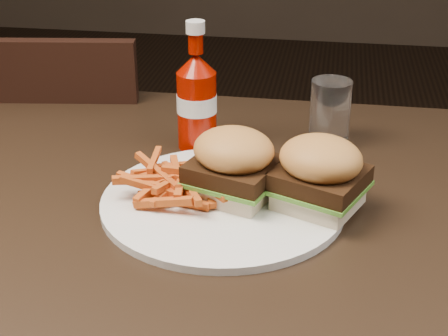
% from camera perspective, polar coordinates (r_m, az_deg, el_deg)
% --- Properties ---
extents(dining_table, '(1.20, 0.80, 0.04)m').
position_cam_1_polar(dining_table, '(0.91, 6.14, -4.51)').
color(dining_table, black).
rests_on(dining_table, ground).
extents(chair_far, '(0.46, 0.46, 0.04)m').
position_cam_1_polar(chair_far, '(1.59, -12.51, -3.00)').
color(chair_far, black).
rests_on(chair_far, ground).
extents(plate, '(0.32, 0.32, 0.01)m').
position_cam_1_polar(plate, '(0.90, -0.11, -2.85)').
color(plate, white).
rests_on(plate, dining_table).
extents(sandwich_half_a, '(0.12, 0.11, 0.02)m').
position_cam_1_polar(sandwich_half_a, '(0.90, 0.79, -1.71)').
color(sandwich_half_a, beige).
rests_on(sandwich_half_a, plate).
extents(sandwich_half_b, '(0.12, 0.12, 0.02)m').
position_cam_1_polar(sandwich_half_b, '(0.88, 7.83, -2.47)').
color(sandwich_half_b, '#F2E2C1').
rests_on(sandwich_half_b, plate).
extents(fries_pile, '(0.14, 0.14, 0.05)m').
position_cam_1_polar(fries_pile, '(0.90, -4.07, -0.97)').
color(fries_pile, '#B33F29').
rests_on(fries_pile, plate).
extents(ketchup_bottle, '(0.07, 0.07, 0.12)m').
position_cam_1_polar(ketchup_bottle, '(1.05, -2.26, 4.81)').
color(ketchup_bottle, '#8B0C00').
rests_on(ketchup_bottle, dining_table).
extents(tumbler, '(0.08, 0.08, 0.10)m').
position_cam_1_polar(tumbler, '(1.07, 8.81, 4.70)').
color(tumbler, white).
rests_on(tumbler, dining_table).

